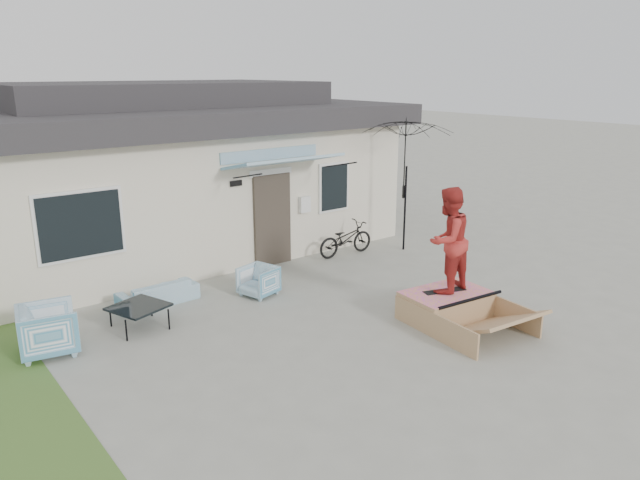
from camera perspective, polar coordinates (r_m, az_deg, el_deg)
ground at (r=10.11m, az=5.01°, el=-9.62°), size 90.00×90.00×0.00m
grass_strip at (r=9.72m, az=-28.06°, el=-12.65°), size 1.40×8.00×0.01m
house at (r=16.09m, az=-14.66°, el=6.78°), size 10.80×8.49×4.10m
loveseat at (r=11.95m, az=-15.18°, el=-4.49°), size 1.53×0.50×0.59m
armchair_left at (r=10.45m, az=-24.42°, el=-7.57°), size 0.93×0.98×0.87m
armchair_right at (r=11.98m, az=-5.88°, el=-3.76°), size 0.76×0.78×0.66m
coffee_table at (r=10.96m, az=-16.79°, el=-7.00°), size 1.06×1.06×0.41m
bicycle at (r=14.48m, az=2.45°, el=0.45°), size 1.56×0.59×0.99m
patio_umbrella at (r=14.79m, az=8.18°, el=5.62°), size 2.71×2.61×2.20m
skate_ramp at (r=11.11m, az=11.86°, el=-6.09°), size 1.68×2.13×0.50m
skateboard at (r=11.04m, az=11.76°, el=-4.69°), size 0.82×0.44×0.05m
skater at (r=10.75m, az=12.05°, el=0.15°), size 1.00×0.81×1.89m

